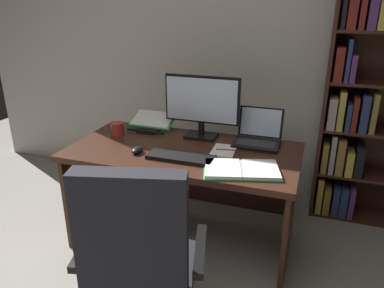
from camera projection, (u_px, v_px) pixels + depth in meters
wall_back at (213, 36)px, 3.13m from camera, size 4.66×0.12×2.71m
desk at (187, 171)px, 2.60m from camera, size 1.51×0.78×0.71m
bookshelf at (377, 86)px, 2.66m from camera, size 0.93×0.29×2.16m
office_chair at (140, 273)px, 1.77m from camera, size 0.69×0.60×1.01m
monitor at (202, 106)px, 2.60m from camera, size 0.54×0.16×0.44m
laptop at (258, 137)px, 2.54m from camera, size 0.31×0.28×0.23m
keyboard at (181, 157)px, 2.31m from camera, size 0.42×0.15×0.02m
computer_mouse at (137, 150)px, 2.40m from camera, size 0.06×0.10×0.04m
reading_stand_with_book at (152, 121)px, 2.83m from camera, size 0.33×0.25×0.11m
open_binder at (242, 169)px, 2.14m from camera, size 0.49×0.37×0.02m
notepad at (224, 151)px, 2.43m from camera, size 0.16×0.22×0.01m
pen at (227, 150)px, 2.42m from camera, size 0.14×0.03×0.01m
coffee_mug at (117, 129)px, 2.69m from camera, size 0.09×0.09×0.10m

